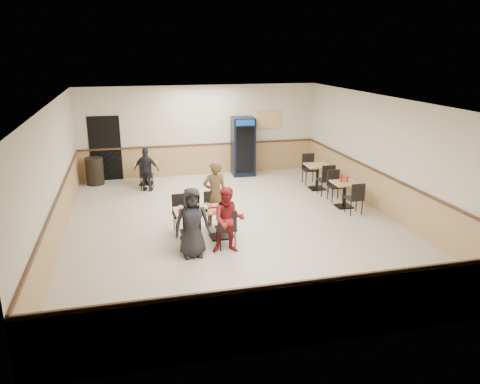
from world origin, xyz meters
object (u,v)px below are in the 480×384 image
object	(u,v)px
diner_man_opposite	(215,193)
lone_diner	(147,170)
trash_bin	(95,171)
diner_woman_right	(229,220)
back_table	(146,170)
side_table_near	(345,191)
pepsi_cooler	(243,146)
main_table	(205,219)
diner_woman_left	(192,223)
side_table_far	(317,173)

from	to	relation	value
diner_man_opposite	lone_diner	world-z (taller)	diner_man_opposite
trash_bin	diner_man_opposite	bearing A→B (deg)	-55.63
diner_woman_right	trash_bin	xyz separation A→B (m)	(-2.99, 6.04, -0.28)
back_table	diner_man_opposite	bearing A→B (deg)	-70.33
side_table_near	pepsi_cooler	distance (m)	4.41
main_table	trash_bin	world-z (taller)	trash_bin
side_table_near	trash_bin	xyz separation A→B (m)	(-6.67, 3.94, -0.03)
side_table_near	trash_bin	size ratio (longest dim) A/B	0.81
pepsi_cooler	diner_woman_right	bearing A→B (deg)	-104.00
diner_man_opposite	diner_woman_left	bearing A→B (deg)	61.90
diner_woman_right	lone_diner	world-z (taller)	diner_woman_right
diner_woman_right	trash_bin	world-z (taller)	diner_woman_right
main_table	diner_woman_right	world-z (taller)	diner_woman_right
diner_man_opposite	trash_bin	distance (m)	5.36
main_table	pepsi_cooler	world-z (taller)	pepsi_cooler
diner_woman_left	back_table	xyz separation A→B (m)	(-0.66, 5.72, -0.28)
main_table	diner_woman_left	distance (m)	0.96
diner_woman_left	back_table	world-z (taller)	diner_woman_left
main_table	side_table_far	distance (m)	5.05
diner_man_opposite	back_table	size ratio (longest dim) A/B	2.12
lone_diner	side_table_far	bearing A→B (deg)	-167.55
lone_diner	trash_bin	bearing A→B (deg)	-11.84
lone_diner	diner_man_opposite	bearing A→B (deg)	137.87
diner_woman_left	trash_bin	size ratio (longest dim) A/B	1.71
main_table	trash_bin	xyz separation A→B (m)	(-2.62, 5.24, -0.05)
side_table_near	trash_bin	distance (m)	7.74
diner_man_opposite	side_table_near	distance (m)	3.70
side_table_far	trash_bin	world-z (taller)	trash_bin
back_table	trash_bin	distance (m)	1.60
diner_man_opposite	trash_bin	size ratio (longest dim) A/B	1.85
diner_woman_left	diner_man_opposite	xyz separation A→B (m)	(0.79, 1.66, 0.06)
diner_woman_right	lone_diner	xyz separation A→B (m)	(-1.42, 4.91, -0.05)
back_table	side_table_near	bearing A→B (deg)	-35.12
pepsi_cooler	diner_man_opposite	bearing A→B (deg)	-109.35
main_table	diner_woman_right	size ratio (longest dim) A/B	0.96
diner_woman_left	lone_diner	size ratio (longest dim) A/B	1.11
main_table	back_table	distance (m)	5.01
diner_man_opposite	lone_diner	bearing A→B (deg)	-68.69
side_table_far	back_table	world-z (taller)	side_table_far
diner_woman_left	pepsi_cooler	bearing A→B (deg)	66.16
diner_woman_left	lone_diner	distance (m)	4.99
main_table	diner_man_opposite	world-z (taller)	diner_man_opposite
back_table	pepsi_cooler	world-z (taller)	pepsi_cooler
diner_woman_left	pepsi_cooler	distance (m)	6.66
diner_woman_right	diner_man_opposite	xyz separation A→B (m)	(0.03, 1.63, 0.09)
diner_woman_right	lone_diner	size ratio (longest dim) A/B	1.07
lone_diner	pepsi_cooler	size ratio (longest dim) A/B	0.68
diner_woman_right	pepsi_cooler	size ratio (longest dim) A/B	0.73
diner_woman_left	diner_woman_right	xyz separation A→B (m)	(0.77, 0.03, -0.03)
diner_man_opposite	main_table	bearing A→B (deg)	61.90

